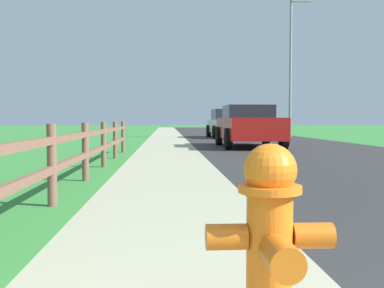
% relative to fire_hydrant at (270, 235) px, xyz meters
% --- Properties ---
extents(ground_plane, '(120.00, 120.00, 0.00)m').
position_rel_fire_hydrant_xyz_m(ground_plane, '(0.55, 23.23, -0.46)').
color(ground_plane, '#378639').
extents(road_asphalt, '(7.00, 66.00, 0.01)m').
position_rel_fire_hydrant_xyz_m(road_asphalt, '(4.05, 25.23, -0.46)').
color(road_asphalt, '#2F2F2F').
rests_on(road_asphalt, ground).
extents(curb_concrete, '(6.00, 66.00, 0.01)m').
position_rel_fire_hydrant_xyz_m(curb_concrete, '(-2.45, 25.23, -0.46)').
color(curb_concrete, '#AFAF8F').
rests_on(curb_concrete, ground).
extents(grass_verge, '(5.00, 66.00, 0.00)m').
position_rel_fire_hydrant_xyz_m(grass_verge, '(-3.95, 25.23, -0.46)').
color(grass_verge, '#378639').
rests_on(grass_verge, ground).
extents(fire_hydrant, '(0.61, 0.51, 0.89)m').
position_rel_fire_hydrant_xyz_m(fire_hydrant, '(0.00, 0.00, 0.00)').
color(fire_hydrant, orange).
rests_on(fire_hydrant, ground).
extents(rail_fence, '(0.11, 13.12, 0.96)m').
position_rel_fire_hydrant_xyz_m(rail_fence, '(-1.81, 5.36, 0.10)').
color(rail_fence, brown).
rests_on(rail_fence, ground).
extents(parked_suv_red, '(2.14, 4.58, 1.55)m').
position_rel_fire_hydrant_xyz_m(parked_suv_red, '(2.56, 14.53, 0.32)').
color(parked_suv_red, maroon).
rests_on(parked_suv_red, ground).
extents(parked_car_silver, '(2.15, 4.46, 1.61)m').
position_rel_fire_hydrant_xyz_m(parked_car_silver, '(3.00, 23.41, 0.34)').
color(parked_car_silver, '#B7BABF').
rests_on(parked_car_silver, ground).
extents(street_lamp, '(1.17, 0.20, 7.47)m').
position_rel_fire_hydrant_xyz_m(street_lamp, '(6.25, 21.87, 3.90)').
color(street_lamp, gray).
rests_on(street_lamp, ground).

